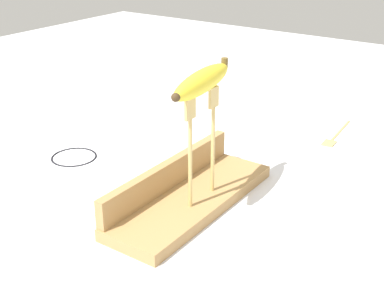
{
  "coord_description": "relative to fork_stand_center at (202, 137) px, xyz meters",
  "views": [
    {
      "loc": [
        -0.7,
        -0.48,
        0.49
      ],
      "look_at": [
        0.0,
        0.0,
        0.12
      ],
      "focal_mm": 49.94,
      "sensor_mm": 36.0,
      "label": 1
    }
  ],
  "objects": [
    {
      "name": "wooden_board",
      "position": [
        -0.0,
        0.02,
        -0.13
      ],
      "size": [
        0.37,
        0.12,
        0.02
      ],
      "primitive_type": "cube",
      "color": "#A87F4C",
      "rests_on": "ground"
    },
    {
      "name": "ground_plane",
      "position": [
        -0.0,
        0.02,
        -0.14
      ],
      "size": [
        3.0,
        3.0,
        0.0
      ],
      "primitive_type": "plane",
      "color": "silver"
    },
    {
      "name": "banana_raised_center",
      "position": [
        -0.0,
        -0.0,
        0.1
      ],
      "size": [
        0.2,
        0.06,
        0.04
      ],
      "color": "yellow",
      "rests_on": "fork_stand_center"
    },
    {
      "name": "fork_stand_center",
      "position": [
        0.0,
        0.0,
        0.0
      ],
      "size": [
        0.1,
        0.01,
        0.2
      ],
      "color": "tan",
      "rests_on": "wooden_board"
    },
    {
      "name": "wire_coil",
      "position": [
        0.02,
        0.35,
        -0.14
      ],
      "size": [
        0.1,
        0.1,
        0.0
      ],
      "primitive_type": "torus",
      "color": "black",
      "rests_on": "ground"
    },
    {
      "name": "board_backstop",
      "position": [
        -0.0,
        0.07,
        -0.09
      ],
      "size": [
        0.36,
        0.02,
        0.05
      ],
      "primitive_type": "cube",
      "color": "#A87F4C",
      "rests_on": "wooden_board"
    },
    {
      "name": "fork_fallen_near",
      "position": [
        0.46,
        -0.07,
        -0.14
      ],
      "size": [
        0.18,
        0.03,
        0.01
      ],
      "color": "tan",
      "rests_on": "ground"
    }
  ]
}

